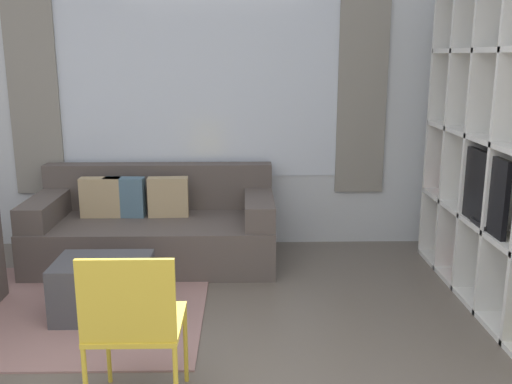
{
  "coord_description": "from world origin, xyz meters",
  "views": [
    {
      "loc": [
        0.41,
        -1.86,
        1.73
      ],
      "look_at": [
        0.48,
        1.82,
        0.85
      ],
      "focal_mm": 40.0,
      "sensor_mm": 36.0,
      "label": 1
    }
  ],
  "objects_px": {
    "couch_main": "(154,228)",
    "ottoman": "(104,288)",
    "shelving_unit": "(509,143)",
    "folding_chair": "(133,319)"
  },
  "relations": [
    {
      "from": "shelving_unit",
      "to": "folding_chair",
      "type": "distance_m",
      "value": 2.73
    },
    {
      "from": "ottoman",
      "to": "folding_chair",
      "type": "bearing_deg",
      "value": -69.12
    },
    {
      "from": "couch_main",
      "to": "ottoman",
      "type": "xyz_separation_m",
      "value": [
        -0.18,
        -1.09,
        -0.09
      ]
    },
    {
      "from": "shelving_unit",
      "to": "folding_chair",
      "type": "bearing_deg",
      "value": -150.95
    },
    {
      "from": "shelving_unit",
      "to": "couch_main",
      "type": "relative_size",
      "value": 1.17
    },
    {
      "from": "couch_main",
      "to": "folding_chair",
      "type": "relative_size",
      "value": 2.34
    },
    {
      "from": "folding_chair",
      "to": "shelving_unit",
      "type": "bearing_deg",
      "value": -150.95
    },
    {
      "from": "couch_main",
      "to": "folding_chair",
      "type": "xyz_separation_m",
      "value": [
        0.25,
        -2.21,
        0.23
      ]
    },
    {
      "from": "couch_main",
      "to": "shelving_unit",
      "type": "bearing_deg",
      "value": -19.77
    },
    {
      "from": "couch_main",
      "to": "ottoman",
      "type": "distance_m",
      "value": 1.11
    }
  ]
}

